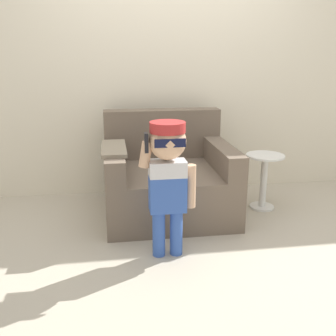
% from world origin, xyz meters
% --- Properties ---
extents(ground_plane, '(10.00, 10.00, 0.00)m').
position_xyz_m(ground_plane, '(0.00, 0.00, 0.00)').
color(ground_plane, '#BCB29E').
extents(wall_back, '(10.00, 0.05, 2.60)m').
position_xyz_m(wall_back, '(0.00, 0.75, 1.30)').
color(wall_back, beige).
rests_on(wall_back, ground_plane).
extents(armchair, '(1.13, 1.02, 0.90)m').
position_xyz_m(armchair, '(-0.12, 0.11, 0.31)').
color(armchair, '#6B5B4C').
rests_on(armchair, ground_plane).
extents(person_child, '(0.40, 0.30, 0.98)m').
position_xyz_m(person_child, '(-0.23, -0.69, 0.65)').
color(person_child, '#3356AD').
rests_on(person_child, ground_plane).
extents(side_table, '(0.35, 0.35, 0.52)m').
position_xyz_m(side_table, '(0.79, 0.06, 0.31)').
color(side_table, white).
rests_on(side_table, ground_plane).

